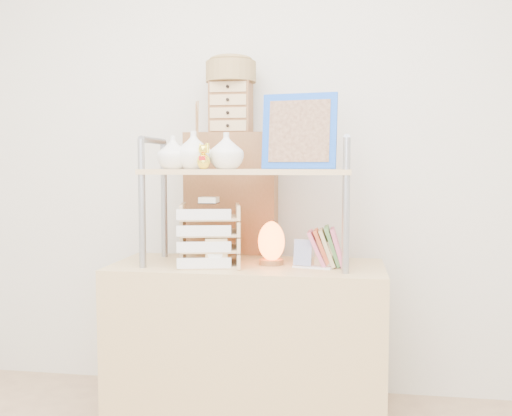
{
  "coord_description": "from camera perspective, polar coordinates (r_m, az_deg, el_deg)",
  "views": [
    {
      "loc": [
        0.42,
        -1.27,
        1.19
      ],
      "look_at": [
        0.04,
        1.2,
        1.0
      ],
      "focal_mm": 40.0,
      "sensor_mm": 36.0,
      "label": 1
    }
  ],
  "objects": [
    {
      "name": "desk",
      "position": [
        2.63,
        -0.86,
        -13.72
      ],
      "size": [
        1.2,
        0.5,
        0.75
      ],
      "primitive_type": "cube",
      "color": "tan",
      "rests_on": "ground"
    },
    {
      "name": "woven_basket",
      "position": [
        2.91,
        -2.52,
        13.41
      ],
      "size": [
        0.25,
        0.25,
        0.1
      ],
      "primitive_type": "cylinder",
      "color": "olive",
      "rests_on": "drawer_chest"
    },
    {
      "name": "hutch",
      "position": [
        2.53,
        -2.11,
        4.31
      ],
      "size": [
        0.9,
        0.34,
        0.76
      ],
      "color": "gray",
      "rests_on": "desk"
    },
    {
      "name": "salt_lamp",
      "position": [
        2.52,
        1.55,
        -3.47
      ],
      "size": [
        0.13,
        0.12,
        0.19
      ],
      "color": "brown",
      "rests_on": "desk"
    },
    {
      "name": "letter_tray",
      "position": [
        2.49,
        -4.68,
        -3.05
      ],
      "size": [
        0.29,
        0.28,
        0.3
      ],
      "color": "tan",
      "rests_on": "desk"
    },
    {
      "name": "postcard_stand",
      "position": [
        2.46,
        5.67,
        -5.17
      ],
      "size": [
        0.17,
        0.08,
        0.12
      ],
      "color": "white",
      "rests_on": "desk"
    },
    {
      "name": "desk_clock",
      "position": [
        2.43,
        -4.0,
        -4.56
      ],
      "size": [
        0.1,
        0.06,
        0.13
      ],
      "color": "tan",
      "rests_on": "desk"
    },
    {
      "name": "drawer_chest",
      "position": [
        2.89,
        -2.52,
        9.99
      ],
      "size": [
        0.2,
        0.16,
        0.25
      ],
      "color": "brown",
      "rests_on": "cabinet"
    },
    {
      "name": "cabinet",
      "position": [
        2.94,
        -2.38,
        -5.78
      ],
      "size": [
        0.46,
        0.25,
        1.35
      ],
      "primitive_type": "cube",
      "rotation": [
        0.0,
        0.0,
        0.03
      ],
      "color": "brown",
      "rests_on": "ground"
    }
  ]
}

